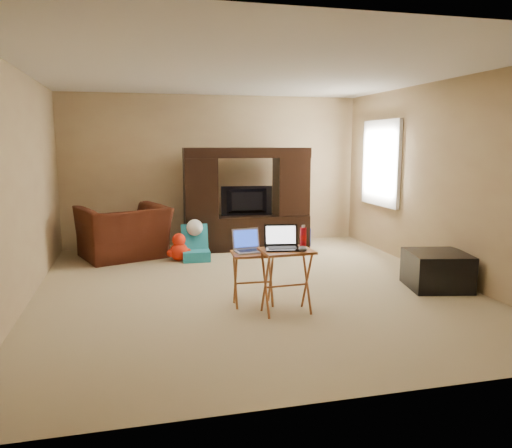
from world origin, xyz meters
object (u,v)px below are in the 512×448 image
object	(u,v)px
mouse_left	(272,251)
water_bottle	(303,237)
plush_toy	(179,247)
child_rocker	(196,243)
tray_table_left	(253,279)
entertainment_center	(247,199)
ottoman	(437,270)
laptop_right	(282,238)
push_toy	(291,233)
mouse_right	(303,249)
laptop_left	(250,241)
tray_table_right	(286,282)
television	(247,201)
recliner	(124,232)

from	to	relation	value
mouse_left	water_bottle	bearing A→B (deg)	-30.76
plush_toy	water_bottle	world-z (taller)	water_bottle
child_rocker	tray_table_left	distance (m)	2.23
plush_toy	entertainment_center	bearing A→B (deg)	26.92
ottoman	mouse_left	world-z (taller)	mouse_left
laptop_right	water_bottle	bearing A→B (deg)	23.73
push_toy	mouse_right	size ratio (longest dim) A/B	4.57
plush_toy	tray_table_left	size ratio (longest dim) A/B	0.72
laptop_right	water_bottle	world-z (taller)	laptop_right
laptop_right	mouse_right	bearing A→B (deg)	-29.78
entertainment_center	ottoman	size ratio (longest dim) A/B	2.98
push_toy	tray_table_left	world-z (taller)	tray_table_left
ottoman	push_toy	bearing A→B (deg)	109.46
laptop_left	push_toy	bearing A→B (deg)	56.92
push_toy	mouse_left	xyz separation A→B (m)	(-1.14, -2.88, 0.37)
laptop_right	tray_table_right	bearing A→B (deg)	-16.87
television	recliner	xyz separation A→B (m)	(-1.94, -0.15, -0.40)
tray_table_left	laptop_left	world-z (taller)	laptop_left
entertainment_center	mouse_right	world-z (taller)	entertainment_center
push_toy	ottoman	bearing A→B (deg)	-68.18
television	recliner	bearing A→B (deg)	9.27
television	plush_toy	size ratio (longest dim) A/B	2.01
mouse_left	water_bottle	xyz separation A→B (m)	(0.29, -0.17, 0.16)
child_rocker	laptop_left	world-z (taller)	laptop_left
television	mouse_right	distance (m)	3.23
television	laptop_right	bearing A→B (deg)	88.40
tray_table_left	mouse_right	bearing A→B (deg)	-44.76
recliner	mouse_left	size ratio (longest dim) A/B	10.31
entertainment_center	push_toy	xyz separation A→B (m)	(0.75, -0.01, -0.59)
entertainment_center	tray_table_right	world-z (taller)	entertainment_center
tray_table_left	water_bottle	xyz separation A→B (m)	(0.47, -0.24, 0.47)
tray_table_left	laptop_left	bearing A→B (deg)	138.02
plush_toy	mouse_right	world-z (taller)	mouse_right
entertainment_center	child_rocker	world-z (taller)	entertainment_center
child_rocker	tray_table_right	xyz separation A→B (m)	(0.61, -2.53, 0.07)
recliner	plush_toy	world-z (taller)	recliner
tray_table_right	mouse_right	world-z (taller)	mouse_right
entertainment_center	plush_toy	world-z (taller)	entertainment_center
tray_table_right	push_toy	bearing A→B (deg)	68.49
entertainment_center	tray_table_left	size ratio (longest dim) A/B	3.49
water_bottle	mouse_left	bearing A→B (deg)	149.24
push_toy	ottoman	xyz separation A→B (m)	(0.96, -2.71, -0.01)
entertainment_center	laptop_right	xyz separation A→B (m)	(-0.34, -3.13, -0.04)
laptop_left	mouse_right	bearing A→B (deg)	-54.74
tray_table_right	mouse_left	size ratio (longest dim) A/B	5.65
tray_table_right	water_bottle	world-z (taller)	water_bottle
recliner	ottoman	world-z (taller)	recliner
push_toy	plush_toy	bearing A→B (deg)	-160.92
laptop_right	mouse_left	bearing A→B (deg)	110.89
push_toy	mouse_left	size ratio (longest dim) A/B	5.24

